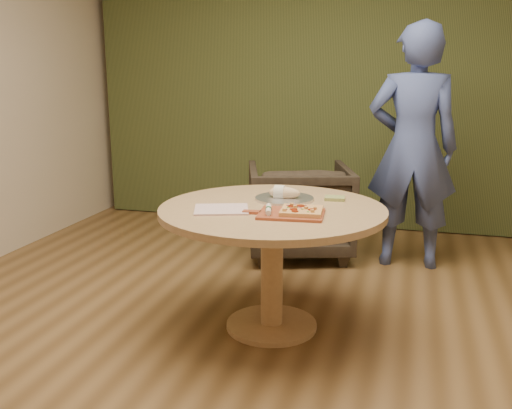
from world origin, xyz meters
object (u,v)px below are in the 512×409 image
object	(u,v)px
person_standing	(413,148)
pedestal_table	(272,230)
pizza_paddle	(289,214)
bread_roll	(283,193)
serving_tray	(284,199)
flatbread_pizza	(301,211)
cutlery_roll	(269,209)
armchair	(299,205)

from	to	relation	value
person_standing	pedestal_table	bearing A→B (deg)	57.83
pizza_paddle	bread_roll	size ratio (longest dim) A/B	2.37
pizza_paddle	serving_tray	bearing A→B (deg)	102.05
bread_roll	flatbread_pizza	bearing A→B (deg)	-62.19
pizza_paddle	cutlery_roll	size ratio (longest dim) A/B	2.31
flatbread_pizza	person_standing	bearing A→B (deg)	70.27
pedestal_table	cutlery_roll	distance (m)	0.25
bread_roll	armchair	distance (m)	1.29
bread_roll	person_standing	size ratio (longest dim) A/B	0.10
pizza_paddle	person_standing	bearing A→B (deg)	63.35
pedestal_table	pizza_paddle	size ratio (longest dim) A/B	2.86
flatbread_pizza	cutlery_roll	distance (m)	0.18
pedestal_table	armchair	distance (m)	1.45
armchair	person_standing	size ratio (longest dim) A/B	0.45
pizza_paddle	serving_tray	distance (m)	0.37
pedestal_table	armchair	xyz separation A→B (m)	(-0.12, 1.43, -0.19)
pedestal_table	flatbread_pizza	world-z (taller)	flatbread_pizza
serving_tray	bread_roll	bearing A→B (deg)	180.00
serving_tray	pizza_paddle	bearing A→B (deg)	-72.93
cutlery_roll	bread_roll	xyz separation A→B (m)	(-0.01, 0.38, 0.01)
armchair	pedestal_table	bearing A→B (deg)	77.63
pedestal_table	cutlery_roll	xyz separation A→B (m)	(0.02, -0.18, 0.17)
serving_tray	armchair	bearing A→B (deg)	96.90
pedestal_table	person_standing	size ratio (longest dim) A/B	0.70
pedestal_table	cutlery_roll	world-z (taller)	cutlery_roll
bread_roll	pizza_paddle	bearing A→B (deg)	-71.64
cutlery_roll	armchair	world-z (taller)	armchair
armchair	flatbread_pizza	bearing A→B (deg)	84.25
pizza_paddle	armchair	bearing A→B (deg)	94.23
armchair	person_standing	world-z (taller)	person_standing
pizza_paddle	armchair	world-z (taller)	armchair
person_standing	pizza_paddle	bearing A→B (deg)	64.42
flatbread_pizza	bread_roll	distance (m)	0.39
flatbread_pizza	serving_tray	world-z (taller)	flatbread_pizza
serving_tray	cutlery_roll	bearing A→B (deg)	-90.39
cutlery_roll	flatbread_pizza	bearing A→B (deg)	-2.75
pedestal_table	person_standing	xyz separation A→B (m)	(0.76, 1.41, 0.33)
pedestal_table	bread_roll	xyz separation A→B (m)	(0.02, 0.20, 0.18)
pizza_paddle	person_standing	size ratio (longest dim) A/B	0.24
pedestal_table	pizza_paddle	xyz separation A→B (m)	(0.14, -0.16, 0.15)
flatbread_pizza	bread_roll	size ratio (longest dim) A/B	1.23
pedestal_table	armchair	size ratio (longest dim) A/B	1.55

